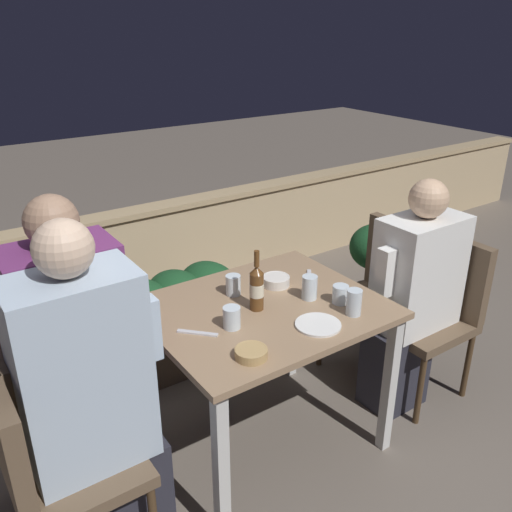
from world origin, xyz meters
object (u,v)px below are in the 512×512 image
object	(u,v)px
person_white_polo	(411,298)
chair_right_far	(384,285)
beer_bottle	(257,287)
chair_left_near	(45,458)
chair_right_near	(435,302)
potted_plant	(374,260)
person_blue_shirt	(95,401)
chair_left_far	(36,412)
person_purple_stripe	(82,361)

from	to	relation	value
person_white_polo	chair_right_far	size ratio (longest dim) A/B	1.40
beer_bottle	person_white_polo	bearing A→B (deg)	-9.92
chair_left_near	person_white_polo	bearing A→B (deg)	-0.96
chair_right_near	potted_plant	bearing A→B (deg)	65.47
chair_left_near	chair_right_far	size ratio (longest dim) A/B	1.00
person_white_polo	chair_right_far	distance (m)	0.33
person_blue_shirt	potted_plant	xyz separation A→B (m)	(2.18, 0.74, -0.29)
chair_left_near	potted_plant	bearing A→B (deg)	17.35
chair_right_near	person_white_polo	size ratio (longest dim) A/B	0.72
chair_left_far	chair_right_near	bearing A→B (deg)	-8.40
person_blue_shirt	chair_right_near	world-z (taller)	person_blue_shirt
person_purple_stripe	person_white_polo	bearing A→B (deg)	-10.46
chair_left_near	potted_plant	world-z (taller)	chair_left_near
chair_left_near	beer_bottle	xyz separation A→B (m)	(0.97, 0.12, 0.33)
person_white_polo	potted_plant	world-z (taller)	person_white_polo
person_blue_shirt	chair_right_far	bearing A→B (deg)	8.44
person_white_polo	potted_plant	xyz separation A→B (m)	(0.55, 0.77, -0.21)
chair_left_far	chair_right_near	world-z (taller)	same
person_purple_stripe	person_blue_shirt	bearing A→B (deg)	-98.18
chair_left_near	beer_bottle	world-z (taller)	beer_bottle
chair_left_near	chair_right_far	world-z (taller)	same
chair_left_near	chair_right_near	xyz separation A→B (m)	(2.03, -0.03, 0.00)
person_blue_shirt	potted_plant	bearing A→B (deg)	18.81
person_white_polo	beer_bottle	distance (m)	0.90
person_blue_shirt	chair_left_far	xyz separation A→B (m)	(-0.16, 0.26, -0.16)
potted_plant	person_purple_stripe	bearing A→B (deg)	-167.37
potted_plant	person_white_polo	bearing A→B (deg)	-125.63
person_blue_shirt	beer_bottle	world-z (taller)	person_blue_shirt
beer_bottle	chair_right_near	bearing A→B (deg)	-8.06
chair_right_near	potted_plant	xyz separation A→B (m)	(0.35, 0.77, -0.13)
person_purple_stripe	potted_plant	world-z (taller)	person_purple_stripe
chair_right_far	person_white_polo	bearing A→B (deg)	-113.63
chair_right_far	beer_bottle	distance (m)	1.05
potted_plant	chair_left_near	bearing A→B (deg)	-162.65
chair_right_near	chair_left_far	bearing A→B (deg)	171.60
person_blue_shirt	potted_plant	world-z (taller)	person_blue_shirt
chair_right_near	person_blue_shirt	bearing A→B (deg)	179.05
person_purple_stripe	chair_right_far	distance (m)	1.73
person_blue_shirt	potted_plant	distance (m)	2.32
person_blue_shirt	beer_bottle	distance (m)	0.80
chair_right_near	chair_right_far	world-z (taller)	same
chair_right_near	person_purple_stripe	bearing A→B (deg)	170.70
chair_left_far	person_purple_stripe	bearing A→B (deg)	-0.00
chair_right_near	chair_right_far	xyz separation A→B (m)	(-0.07, 0.29, 0.00)
person_white_polo	person_blue_shirt	bearing A→B (deg)	178.93
person_purple_stripe	person_white_polo	world-z (taller)	person_purple_stripe
person_purple_stripe	chair_right_near	size ratio (longest dim) A/B	1.56
chair_left_far	chair_right_far	xyz separation A→B (m)	(1.92, -0.00, 0.00)
person_blue_shirt	beer_bottle	xyz separation A→B (m)	(0.77, 0.12, 0.17)
potted_plant	chair_right_far	bearing A→B (deg)	-131.51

